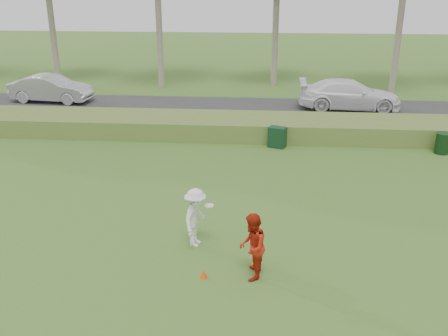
# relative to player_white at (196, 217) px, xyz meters

# --- Properties ---
(ground) EXTENTS (120.00, 120.00, 0.00)m
(ground) POSITION_rel_player_white_xyz_m (0.59, -0.99, -0.89)
(ground) COLOR #386421
(ground) RESTS_ON ground
(reed_strip) EXTENTS (80.00, 3.00, 0.90)m
(reed_strip) POSITION_rel_player_white_xyz_m (0.59, 11.01, -0.44)
(reed_strip) COLOR #506D2B
(reed_strip) RESTS_ON ground
(park_road) EXTENTS (80.00, 6.00, 0.06)m
(park_road) POSITION_rel_player_white_xyz_m (0.59, 16.01, -0.86)
(park_road) COLOR #2D2D2D
(park_road) RESTS_ON ground
(player_white) EXTENTS (0.99, 1.28, 1.78)m
(player_white) POSITION_rel_player_white_xyz_m (0.00, 0.00, 0.00)
(player_white) COLOR white
(player_white) RESTS_ON ground
(player_red) EXTENTS (0.75, 0.93, 1.83)m
(player_red) POSITION_rel_player_white_xyz_m (1.69, -1.59, 0.02)
(player_red) COLOR #B3200F
(player_red) RESTS_ON ground
(cone_orange) EXTENTS (0.21, 0.21, 0.23)m
(cone_orange) POSITION_rel_player_white_xyz_m (0.43, -1.72, -0.78)
(cone_orange) COLOR #DA4A0B
(cone_orange) RESTS_ON ground
(cone_yellow) EXTENTS (0.21, 0.21, 0.23)m
(cone_yellow) POSITION_rel_player_white_xyz_m (1.78, -0.92, -0.78)
(cone_yellow) COLOR yellow
(cone_yellow) RESTS_ON ground
(utility_cabinet) EXTENTS (0.90, 0.74, 0.97)m
(utility_cabinet) POSITION_rel_player_white_xyz_m (2.56, 9.24, -0.41)
(utility_cabinet) COLOR #10321B
(utility_cabinet) RESTS_ON ground
(trash_bin) EXTENTS (0.67, 0.67, 0.95)m
(trash_bin) POSITION_rel_player_white_xyz_m (9.93, 8.97, -0.42)
(trash_bin) COLOR black
(trash_bin) RESTS_ON ground
(car_mid) EXTENTS (5.16, 2.20, 1.66)m
(car_mid) POSITION_rel_player_white_xyz_m (-11.38, 16.93, -0.00)
(car_mid) COLOR silver
(car_mid) RESTS_ON park_road
(car_right) EXTENTS (5.94, 2.52, 1.71)m
(car_right) POSITION_rel_player_white_xyz_m (6.93, 16.59, 0.02)
(car_right) COLOR white
(car_right) RESTS_ON park_road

